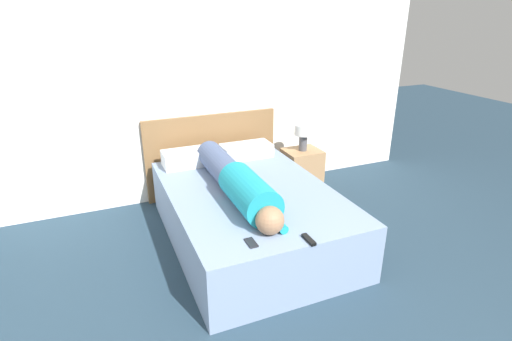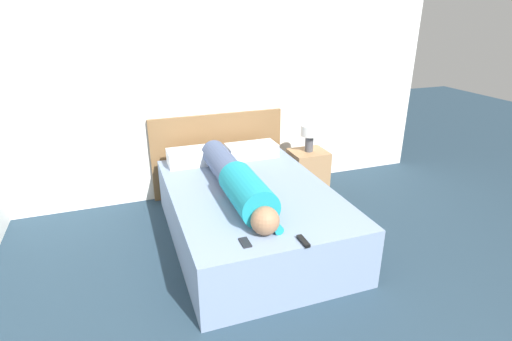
% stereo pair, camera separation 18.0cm
% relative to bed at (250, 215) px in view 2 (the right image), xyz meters
% --- Properties ---
extents(wall_back, '(5.59, 0.06, 2.60)m').
position_rel_bed_xyz_m(wall_back, '(-0.09, 1.23, 1.04)').
color(wall_back, white).
rests_on(wall_back, ground_plane).
extents(bed, '(1.44, 2.09, 0.53)m').
position_rel_bed_xyz_m(bed, '(0.00, 0.00, 0.00)').
color(bed, '#7589A8').
rests_on(bed, ground_plane).
extents(headboard, '(1.56, 0.04, 0.96)m').
position_rel_bed_xyz_m(headboard, '(-0.00, 1.16, 0.22)').
color(headboard, brown).
rests_on(headboard, ground_plane).
extents(nightstand, '(0.42, 0.36, 0.53)m').
position_rel_bed_xyz_m(nightstand, '(0.99, 0.76, 0.00)').
color(nightstand, '#A37A51').
rests_on(nightstand, ground_plane).
extents(table_lamp, '(0.21, 0.21, 0.31)m').
position_rel_bed_xyz_m(table_lamp, '(0.99, 0.76, 0.48)').
color(table_lamp, '#4C4C51').
rests_on(table_lamp, nightstand).
extents(person_lying, '(0.31, 1.65, 0.31)m').
position_rel_bed_xyz_m(person_lying, '(-0.15, -0.10, 0.40)').
color(person_lying, '#936B4C').
rests_on(person_lying, bed).
extents(pillow_near_headboard, '(0.59, 0.28, 0.16)m').
position_rel_bed_xyz_m(pillow_near_headboard, '(-0.34, 0.83, 0.34)').
color(pillow_near_headboard, white).
rests_on(pillow_near_headboard, bed).
extents(pillow_second, '(0.56, 0.28, 0.15)m').
position_rel_bed_xyz_m(pillow_second, '(0.30, 0.83, 0.34)').
color(pillow_second, white).
rests_on(pillow_second, bed).
extents(tv_remote, '(0.04, 0.15, 0.02)m').
position_rel_bed_xyz_m(tv_remote, '(0.06, -0.98, 0.28)').
color(tv_remote, black).
rests_on(tv_remote, bed).
extents(cell_phone, '(0.06, 0.13, 0.01)m').
position_rel_bed_xyz_m(cell_phone, '(-0.33, -0.85, 0.27)').
color(cell_phone, black).
rests_on(cell_phone, bed).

